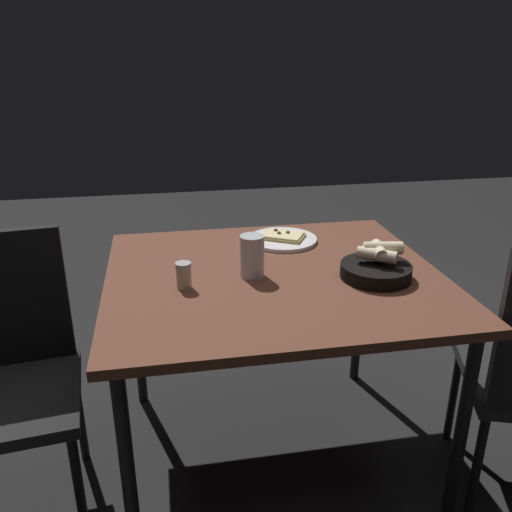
{
  "coord_description": "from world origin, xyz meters",
  "views": [
    {
      "loc": [
        0.35,
        1.57,
        1.45
      ],
      "look_at": [
        0.07,
        0.03,
        0.83
      ],
      "focal_mm": 37.26,
      "sensor_mm": 36.0,
      "label": 1
    }
  ],
  "objects_px": {
    "pizza_plate": "(283,239)",
    "dining_table": "(274,290)",
    "pepper_shaker": "(184,277)",
    "bread_basket": "(376,267)",
    "beer_glass": "(252,259)",
    "chair_far": "(4,362)"
  },
  "relations": [
    {
      "from": "dining_table",
      "to": "bread_basket",
      "type": "xyz_separation_m",
      "value": [
        -0.32,
        0.09,
        0.1
      ]
    },
    {
      "from": "pizza_plate",
      "to": "dining_table",
      "type": "bearing_deg",
      "value": 71.66
    },
    {
      "from": "dining_table",
      "to": "beer_glass",
      "type": "bearing_deg",
      "value": 9.18
    },
    {
      "from": "chair_far",
      "to": "beer_glass",
      "type": "bearing_deg",
      "value": -179.69
    },
    {
      "from": "pizza_plate",
      "to": "pepper_shaker",
      "type": "height_order",
      "value": "pepper_shaker"
    },
    {
      "from": "dining_table",
      "to": "beer_glass",
      "type": "relative_size",
      "value": 7.88
    },
    {
      "from": "pizza_plate",
      "to": "pepper_shaker",
      "type": "xyz_separation_m",
      "value": [
        0.4,
        0.36,
        0.03
      ]
    },
    {
      "from": "bread_basket",
      "to": "beer_glass",
      "type": "relative_size",
      "value": 1.65
    },
    {
      "from": "bread_basket",
      "to": "pepper_shaker",
      "type": "bearing_deg",
      "value": -2.85
    },
    {
      "from": "chair_far",
      "to": "dining_table",
      "type": "bearing_deg",
      "value": -178.92
    },
    {
      "from": "pizza_plate",
      "to": "bread_basket",
      "type": "relative_size",
      "value": 1.15
    },
    {
      "from": "bread_basket",
      "to": "chair_far",
      "type": "relative_size",
      "value": 0.25
    },
    {
      "from": "dining_table",
      "to": "pizza_plate",
      "type": "height_order",
      "value": "pizza_plate"
    },
    {
      "from": "bread_basket",
      "to": "beer_glass",
      "type": "bearing_deg",
      "value": -11.77
    },
    {
      "from": "pizza_plate",
      "to": "beer_glass",
      "type": "distance_m",
      "value": 0.35
    },
    {
      "from": "pizza_plate",
      "to": "beer_glass",
      "type": "bearing_deg",
      "value": 60.54
    },
    {
      "from": "dining_table",
      "to": "chair_far",
      "type": "height_order",
      "value": "chair_far"
    },
    {
      "from": "dining_table",
      "to": "pepper_shaker",
      "type": "relative_size",
      "value": 13.15
    },
    {
      "from": "pizza_plate",
      "to": "chair_far",
      "type": "xyz_separation_m",
      "value": [
        0.97,
        0.31,
        -0.24
      ]
    },
    {
      "from": "chair_far",
      "to": "bread_basket",
      "type": "bearing_deg",
      "value": 176.29
    },
    {
      "from": "pepper_shaker",
      "to": "pizza_plate",
      "type": "bearing_deg",
      "value": -137.97
    },
    {
      "from": "pizza_plate",
      "to": "beer_glass",
      "type": "xyz_separation_m",
      "value": [
        0.17,
        0.31,
        0.05
      ]
    }
  ]
}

